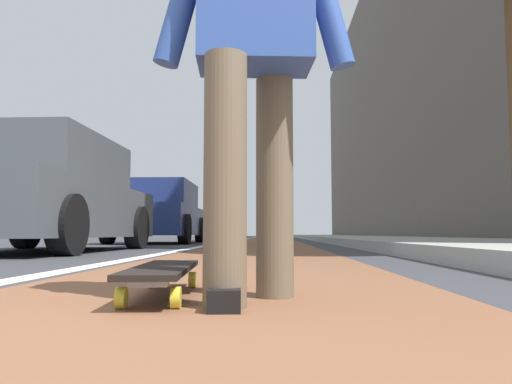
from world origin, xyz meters
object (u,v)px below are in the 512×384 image
parked_car_near (42,197)px  traffic_light (242,180)px  skateboard (163,272)px  parked_car_mid (159,214)px  skater_person (254,36)px

parked_car_near → traffic_light: (19.60, -1.33, 2.32)m
skateboard → parked_car_near: size_ratio=0.21×
parked_car_mid → skateboard: bearing=-166.7°
skateboard → parked_car_mid: (10.36, 2.45, 0.63)m
parked_car_mid → traffic_light: bearing=-4.8°
traffic_light → parked_car_mid: bearing=175.2°
parked_car_mid → parked_car_near: bearing=178.2°
skater_person → skateboard: bearing=66.6°
skater_person → traffic_light: size_ratio=0.37×
parked_car_mid → traffic_light: traffic_light is taller
skateboard → traffic_light: traffic_light is taller
skateboard → traffic_light: size_ratio=0.19×
skater_person → traffic_light: 24.45m
parked_car_near → parked_car_mid: size_ratio=0.98×
parked_car_mid → traffic_light: size_ratio=0.94×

